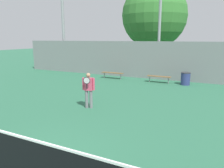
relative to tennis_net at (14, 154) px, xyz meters
The scene contains 9 objects.
tennis_net is the anchor object (origin of this frame).
tennis_player 5.19m from the tennis_net, 103.12° to the left, with size 0.56×0.48×1.63m.
bench_courtside_near 12.27m from the tennis_net, 89.10° to the left, with size 1.72×0.40×0.48m.
bench_courtside_far 12.78m from the tennis_net, 106.16° to the left, with size 1.82×0.40×0.48m.
light_pole_far_right 14.59m from the tennis_net, 91.33° to the left, with size 0.90×0.60×8.42m.
light_pole_center_back 17.96m from the tennis_net, 124.56° to the left, with size 0.90×0.60×10.96m.
trash_bin 12.51m from the tennis_net, 80.72° to the left, with size 0.65×0.65×0.87m.
back_fence 13.59m from the tennis_net, 90.00° to the left, with size 26.57×0.06×2.92m.
tree_green_broad 20.83m from the tennis_net, 97.27° to the left, with size 6.74×6.74×8.84m.
Camera 1 is at (4.07, -3.10, 3.15)m, focal length 35.00 mm.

